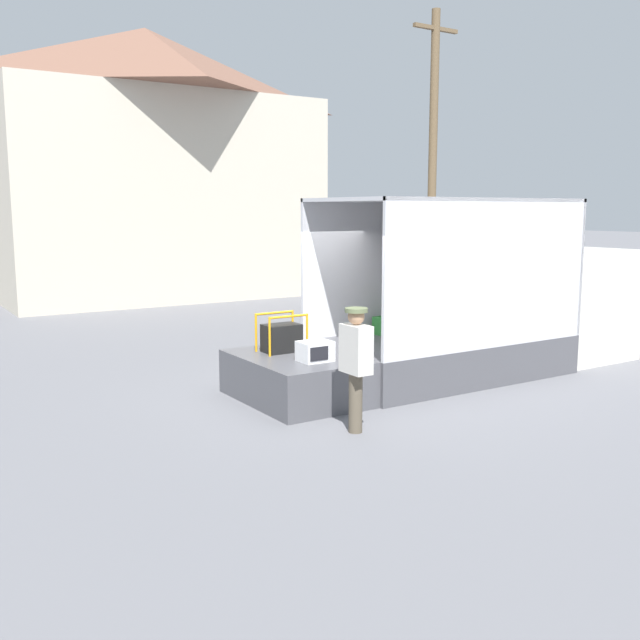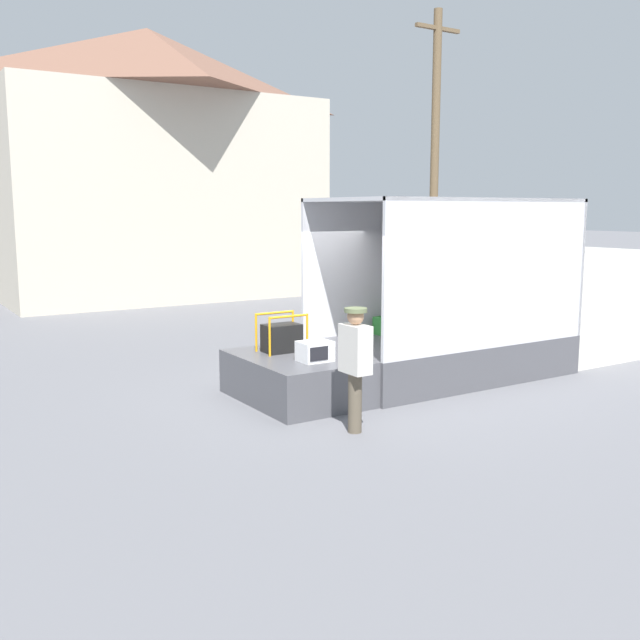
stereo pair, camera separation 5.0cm
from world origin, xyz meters
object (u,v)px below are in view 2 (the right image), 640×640
(microwave, at_px, (315,351))
(portable_generator, at_px, (283,337))
(utility_pole, at_px, (435,151))
(box_truck, at_px, (508,316))
(worker_person, at_px, (355,357))

(microwave, relative_size, portable_generator, 0.68)
(microwave, bearing_deg, utility_pole, 42.13)
(utility_pole, bearing_deg, box_truck, -124.00)
(portable_generator, xyz_separation_m, worker_person, (-0.17, -2.20, 0.09))
(portable_generator, xyz_separation_m, utility_pole, (10.76, 8.83, 3.88))
(box_truck, distance_m, microwave, 4.53)
(worker_person, distance_m, utility_pole, 15.98)
(box_truck, height_order, microwave, box_truck)
(box_truck, height_order, worker_person, box_truck)
(box_truck, bearing_deg, microwave, -173.96)
(worker_person, xyz_separation_m, utility_pole, (10.94, 11.02, 3.79))
(box_truck, relative_size, portable_generator, 9.09)
(portable_generator, bearing_deg, worker_person, -94.47)
(box_truck, relative_size, microwave, 13.46)
(utility_pole, bearing_deg, microwave, -137.87)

